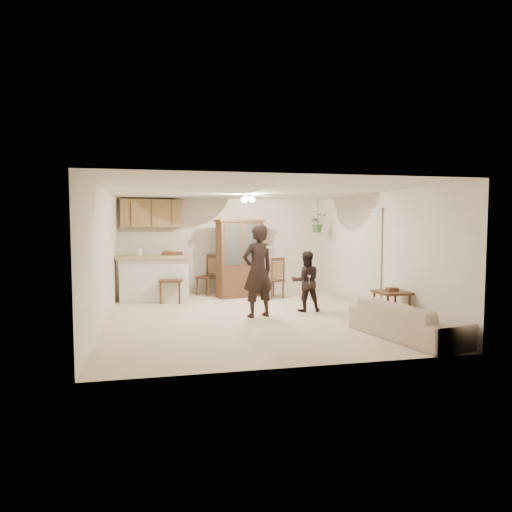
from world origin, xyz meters
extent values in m
plane|color=#C8B197|center=(0.00, 0.00, 0.00)|extent=(6.50, 6.50, 0.00)
cube|color=silver|center=(0.00, 0.00, 2.50)|extent=(5.50, 6.50, 0.02)
cube|color=white|center=(0.00, 3.25, 1.25)|extent=(5.50, 0.02, 2.50)
cube|color=white|center=(0.00, -3.25, 1.25)|extent=(5.50, 0.02, 2.50)
cube|color=white|center=(-2.75, 0.00, 1.25)|extent=(0.02, 6.50, 2.50)
cube|color=white|center=(2.75, 0.00, 1.25)|extent=(0.02, 6.50, 2.50)
cube|color=silver|center=(-1.85, 2.35, 0.50)|extent=(1.60, 0.55, 1.00)
cube|color=#9D7A5E|center=(-1.85, 2.35, 1.05)|extent=(1.75, 0.70, 0.08)
cube|color=olive|center=(-1.90, 3.07, 2.10)|extent=(1.50, 0.34, 0.70)
imported|color=#245321|center=(2.30, 2.40, 1.85)|extent=(0.43, 0.37, 0.48)
cylinder|color=black|center=(2.30, 2.40, 2.17)|extent=(0.01, 0.01, 0.65)
imported|color=beige|center=(2.15, -2.22, 0.37)|extent=(1.13, 1.99, 0.73)
imported|color=black|center=(0.16, -0.07, 0.90)|extent=(0.76, 0.62, 1.80)
imported|color=black|center=(1.28, 0.28, 0.68)|extent=(0.71, 0.58, 1.35)
cube|color=#3D2316|center=(0.25, 2.42, 0.38)|extent=(1.22, 0.72, 0.76)
cube|color=#3D2316|center=(0.25, 2.42, 1.33)|extent=(1.20, 0.67, 1.14)
cube|color=silver|center=(0.25, 2.42, 1.33)|extent=(0.96, 0.26, 1.00)
cube|color=#3D2316|center=(0.25, 2.42, 1.92)|extent=(1.31, 0.76, 0.06)
cube|color=#3D2316|center=(2.42, -1.25, 0.60)|extent=(0.60, 0.60, 0.05)
cube|color=#3D2316|center=(2.42, -1.25, 0.17)|extent=(0.51, 0.51, 0.03)
cube|color=#3D2316|center=(2.42, -1.25, 0.65)|extent=(0.21, 0.15, 0.07)
cube|color=#3D2316|center=(-1.46, 1.96, 0.52)|extent=(0.61, 0.61, 0.06)
cube|color=tan|center=(-1.46, 1.96, 0.84)|extent=(0.39, 0.12, 0.45)
cube|color=#3D2316|center=(-1.46, 1.96, 1.14)|extent=(0.48, 0.13, 0.09)
cube|color=#3D2316|center=(-0.51, 2.88, 0.46)|extent=(0.65, 0.65, 0.05)
cube|color=tan|center=(-0.51, 2.88, 0.74)|extent=(0.25, 0.28, 0.40)
cube|color=#3D2316|center=(-0.51, 2.88, 1.00)|extent=(0.30, 0.35, 0.08)
cube|color=#3D2316|center=(1.01, 2.04, 0.45)|extent=(0.60, 0.60, 0.05)
cube|color=tan|center=(1.01, 2.04, 0.72)|extent=(0.32, 0.18, 0.39)
cube|color=#3D2316|center=(1.01, 2.04, 0.98)|extent=(0.39, 0.21, 0.08)
cube|color=silver|center=(0.30, -0.47, 1.41)|extent=(0.10, 0.17, 0.05)
cube|color=silver|center=(1.25, -0.02, 0.78)|extent=(0.05, 0.11, 0.03)
camera|label=1|loc=(-1.79, -8.81, 1.89)|focal=32.00mm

